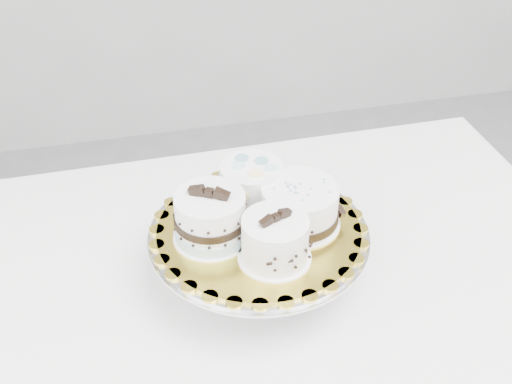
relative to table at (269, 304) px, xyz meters
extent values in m
cube|color=white|center=(0.00, 0.00, 0.07)|extent=(1.12, 0.76, 0.04)
cube|color=white|center=(-0.51, 0.31, -0.30)|extent=(0.05, 0.05, 0.71)
cube|color=white|center=(0.50, 0.33, -0.30)|extent=(0.05, 0.05, 0.71)
cylinder|color=gray|center=(-0.02, -0.01, 0.10)|extent=(0.16, 0.16, 0.01)
cylinder|color=gray|center=(-0.02, -0.01, 0.13)|extent=(0.10, 0.10, 0.08)
cylinder|color=silver|center=(-0.02, -0.01, 0.18)|extent=(0.34, 0.34, 0.01)
cylinder|color=silver|center=(-0.02, -0.01, 0.18)|extent=(0.35, 0.35, 0.00)
cylinder|color=gold|center=(-0.02, -0.01, 0.19)|extent=(0.36, 0.36, 0.00)
cylinder|color=white|center=(-0.02, -0.08, 0.19)|extent=(0.11, 0.11, 0.00)
cylinder|color=white|center=(-0.02, -0.08, 0.22)|extent=(0.13, 0.13, 0.07)
cylinder|color=white|center=(-0.10, -0.01, 0.19)|extent=(0.12, 0.12, 0.00)
cylinder|color=white|center=(-0.10, -0.01, 0.23)|extent=(0.14, 0.14, 0.07)
cylinder|color=silver|center=(-0.10, -0.01, 0.20)|extent=(0.11, 0.11, 0.02)
cylinder|color=black|center=(-0.10, -0.01, 0.23)|extent=(0.11, 0.11, 0.01)
cylinder|color=white|center=(-0.02, 0.05, 0.19)|extent=(0.11, 0.11, 0.00)
cylinder|color=white|center=(-0.02, 0.05, 0.23)|extent=(0.12, 0.12, 0.07)
cylinder|color=white|center=(0.04, -0.01, 0.19)|extent=(0.13, 0.13, 0.00)
cylinder|color=white|center=(0.04, -0.01, 0.22)|extent=(0.14, 0.14, 0.06)
cylinder|color=black|center=(0.04, -0.01, 0.20)|extent=(0.12, 0.12, 0.01)
camera|label=1|loc=(-0.20, -0.75, 0.83)|focal=45.00mm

